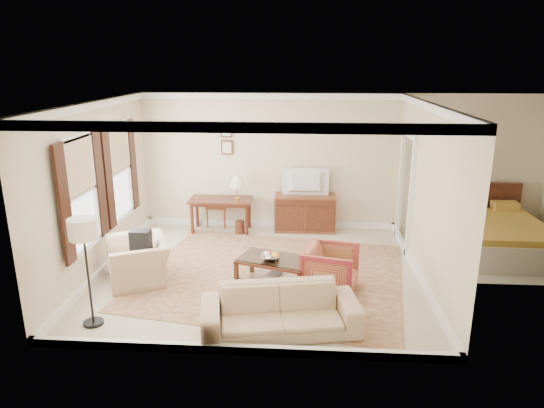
# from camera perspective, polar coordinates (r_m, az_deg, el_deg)

# --- Properties ---
(room_shell) EXTENTS (5.51, 5.01, 2.91)m
(room_shell) POSITION_cam_1_polar(r_m,az_deg,el_deg) (7.82, -1.63, 8.72)
(room_shell) COLOR beige
(room_shell) RESTS_ON ground
(annex_bedroom) EXTENTS (3.00, 2.70, 2.90)m
(annex_bedroom) POSITION_cam_1_polar(r_m,az_deg,el_deg) (10.13, 25.40, -3.51)
(annex_bedroom) COLOR beige
(annex_bedroom) RESTS_ON ground
(window_front) EXTENTS (0.12, 1.56, 1.80)m
(window_front) POSITION_cam_1_polar(r_m,az_deg,el_deg) (8.06, -21.55, 1.12)
(window_front) COLOR #CCB284
(window_front) RESTS_ON room_shell
(window_rear) EXTENTS (0.12, 1.56, 1.80)m
(window_rear) POSITION_cam_1_polar(r_m,az_deg,el_deg) (9.49, -17.53, 3.69)
(window_rear) COLOR #CCB284
(window_rear) RESTS_ON room_shell
(doorway) EXTENTS (0.10, 1.12, 2.25)m
(doorway) POSITION_cam_1_polar(r_m,az_deg,el_deg) (9.73, 15.42, 1.28)
(doorway) COLOR white
(doorway) RESTS_ON room_shell
(rug) EXTENTS (4.89, 4.38, 0.01)m
(rug) POSITION_cam_1_polar(r_m,az_deg,el_deg) (8.40, -0.05, -8.31)
(rug) COLOR brown
(rug) RESTS_ON room_shell
(writing_desk) EXTENTS (1.31, 0.66, 0.72)m
(writing_desk) POSITION_cam_1_polar(r_m,az_deg,el_deg) (10.36, -6.04, 0.02)
(writing_desk) COLOR #532617
(writing_desk) RESTS_ON room_shell
(desk_chair) EXTENTS (0.50, 0.50, 1.05)m
(desk_chair) POSITION_cam_1_polar(r_m,az_deg,el_deg) (10.74, -6.48, 0.14)
(desk_chair) COLOR brown
(desk_chair) RESTS_ON room_shell
(desk_lamp) EXTENTS (0.32, 0.32, 0.50)m
(desk_lamp) POSITION_cam_1_polar(r_m,az_deg,el_deg) (10.21, -4.08, 1.92)
(desk_lamp) COLOR silver
(desk_lamp) RESTS_ON writing_desk
(framed_prints) EXTENTS (0.25, 0.04, 0.68)m
(framed_prints) POSITION_cam_1_polar(r_m,az_deg,el_deg) (10.44, -5.35, 7.67)
(framed_prints) COLOR #532617
(framed_prints) RESTS_ON room_shell
(sideboard) EXTENTS (1.29, 0.49, 0.79)m
(sideboard) POSITION_cam_1_polar(r_m,az_deg,el_deg) (10.42, 3.89, -1.05)
(sideboard) COLOR brown
(sideboard) RESTS_ON room_shell
(tv) EXTENTS (0.94, 0.54, 0.12)m
(tv) POSITION_cam_1_polar(r_m,az_deg,el_deg) (10.17, 3.98, 3.56)
(tv) COLOR black
(tv) RESTS_ON sideboard
(coffee_table) EXTENTS (1.29, 0.99, 0.48)m
(coffee_table) POSITION_cam_1_polar(r_m,az_deg,el_deg) (7.89, 0.27, -7.11)
(coffee_table) COLOR #532617
(coffee_table) RESTS_ON room_shell
(fruit_bowl) EXTENTS (0.42, 0.42, 0.10)m
(fruit_bowl) POSITION_cam_1_polar(r_m,az_deg,el_deg) (7.77, -0.25, -6.17)
(fruit_bowl) COLOR silver
(fruit_bowl) RESTS_ON coffee_table
(book_a) EXTENTS (0.27, 0.16, 0.38)m
(book_a) POSITION_cam_1_polar(r_m,az_deg,el_deg) (8.03, -0.43, -8.09)
(book_a) COLOR brown
(book_a) RESTS_ON coffee_table
(book_b) EXTENTS (0.22, 0.21, 0.38)m
(book_b) POSITION_cam_1_polar(r_m,az_deg,el_deg) (7.81, 1.96, -8.87)
(book_b) COLOR brown
(book_b) RESTS_ON coffee_table
(striped_armchair) EXTENTS (0.92, 0.95, 0.82)m
(striped_armchair) POSITION_cam_1_polar(r_m,az_deg,el_deg) (7.74, 6.92, -7.38)
(striped_armchair) COLOR maroon
(striped_armchair) RESTS_ON room_shell
(club_armchair) EXTENTS (1.10, 1.28, 0.95)m
(club_armchair) POSITION_cam_1_polar(r_m,az_deg,el_deg) (8.33, -15.50, -5.65)
(club_armchair) COLOR #CDB08A
(club_armchair) RESTS_ON room_shell
(backpack) EXTENTS (0.30, 0.37, 0.40)m
(backpack) POSITION_cam_1_polar(r_m,az_deg,el_deg) (8.21, -15.19, -4.10)
(backpack) COLOR black
(backpack) RESTS_ON club_armchair
(sofa) EXTENTS (2.18, 0.98, 0.82)m
(sofa) POSITION_cam_1_polar(r_m,az_deg,el_deg) (6.61, 0.98, -11.63)
(sofa) COLOR #CDB08A
(sofa) RESTS_ON room_shell
(floor_lamp) EXTENTS (0.38, 0.38, 1.55)m
(floor_lamp) POSITION_cam_1_polar(r_m,az_deg,el_deg) (6.88, -21.29, -3.63)
(floor_lamp) COLOR black
(floor_lamp) RESTS_ON room_shell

